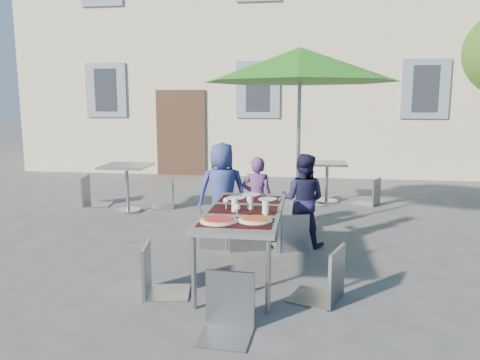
% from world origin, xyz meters
% --- Properties ---
extents(ground, '(90.00, 90.00, 0.00)m').
position_xyz_m(ground, '(0.00, 0.00, 0.00)').
color(ground, '#494A4C').
rests_on(ground, ground).
extents(building, '(13.60, 8.20, 11.10)m').
position_xyz_m(building, '(-0.00, 11.50, 4.85)').
color(building, '#C0B69B').
rests_on(building, ground).
extents(dining_table, '(0.80, 1.85, 0.76)m').
position_xyz_m(dining_table, '(0.62, 0.49, 0.70)').
color(dining_table, '#424146').
rests_on(dining_table, ground).
extents(pizza_near_left, '(0.37, 0.37, 0.03)m').
position_xyz_m(pizza_near_left, '(0.45, -0.06, 0.77)').
color(pizza_near_left, white).
rests_on(pizza_near_left, dining_table).
extents(pizza_near_right, '(0.34, 0.34, 0.03)m').
position_xyz_m(pizza_near_right, '(0.79, 0.02, 0.77)').
color(pizza_near_right, white).
rests_on(pizza_near_right, dining_table).
extents(glassware, '(0.50, 0.42, 0.15)m').
position_xyz_m(glassware, '(0.66, 0.38, 0.83)').
color(glassware, silver).
rests_on(glassware, dining_table).
extents(place_settings, '(0.64, 0.46, 0.01)m').
position_xyz_m(place_settings, '(0.63, 1.12, 0.76)').
color(place_settings, white).
rests_on(place_settings, dining_table).
extents(child_0, '(0.75, 0.58, 1.36)m').
position_xyz_m(child_0, '(0.13, 1.83, 0.68)').
color(child_0, navy).
rests_on(child_0, ground).
extents(child_1, '(0.43, 0.29, 1.15)m').
position_xyz_m(child_1, '(0.60, 1.93, 0.58)').
color(child_1, '#59366F').
rests_on(child_1, ground).
extents(child_2, '(0.66, 0.47, 1.23)m').
position_xyz_m(child_2, '(1.23, 1.75, 0.61)').
color(child_2, '#1B1C3D').
rests_on(child_2, ground).
extents(chair_0, '(0.46, 0.46, 0.98)m').
position_xyz_m(chair_0, '(0.15, 1.46, 0.58)').
color(chair_0, slate).
rests_on(chair_0, ground).
extents(chair_1, '(0.58, 0.58, 1.03)m').
position_xyz_m(chair_1, '(0.51, 1.46, 0.61)').
color(chair_1, gray).
rests_on(chair_1, ground).
extents(chair_2, '(0.52, 0.52, 0.93)m').
position_xyz_m(chair_2, '(1.09, 1.50, 0.55)').
color(chair_2, gray).
rests_on(chair_2, ground).
extents(chair_3, '(0.50, 0.50, 0.97)m').
position_xyz_m(chair_3, '(-0.17, -0.10, 0.57)').
color(chair_3, gray).
rests_on(chair_3, ground).
extents(chair_4, '(0.58, 0.57, 1.01)m').
position_xyz_m(chair_4, '(1.48, -0.02, 0.59)').
color(chair_4, gray).
rests_on(chair_4, ground).
extents(chair_5, '(0.44, 0.44, 0.94)m').
position_xyz_m(chair_5, '(0.66, -0.78, 0.55)').
color(chair_5, gray).
rests_on(chair_5, ground).
extents(patio_umbrella, '(2.77, 2.77, 2.65)m').
position_xyz_m(patio_umbrella, '(1.14, 2.45, 2.39)').
color(patio_umbrella, '#A6A8AE').
rests_on(patio_umbrella, ground).
extents(cafe_table_0, '(0.77, 0.77, 0.83)m').
position_xyz_m(cafe_table_0, '(-1.80, 3.24, 0.60)').
color(cafe_table_0, '#A6A8AE').
rests_on(cafe_table_0, ground).
extents(bg_chair_l_0, '(0.54, 0.53, 1.05)m').
position_xyz_m(bg_chair_l_0, '(-2.66, 3.66, 0.62)').
color(bg_chair_l_0, slate).
rests_on(bg_chair_l_0, ground).
extents(bg_chair_r_0, '(0.49, 0.49, 0.88)m').
position_xyz_m(bg_chair_r_0, '(-1.22, 3.68, 0.51)').
color(bg_chair_r_0, gray).
rests_on(bg_chair_r_0, ground).
extents(cafe_table_1, '(0.72, 0.72, 0.77)m').
position_xyz_m(cafe_table_1, '(1.64, 4.55, 0.53)').
color(cafe_table_1, '#A6A8AE').
rests_on(cafe_table_1, ground).
extents(bg_chair_l_1, '(0.59, 0.58, 1.00)m').
position_xyz_m(bg_chair_l_1, '(1.32, 4.27, 0.59)').
color(bg_chair_l_1, gray).
rests_on(bg_chair_l_1, ground).
extents(bg_chair_r_1, '(0.57, 0.56, 0.96)m').
position_xyz_m(bg_chair_r_1, '(2.46, 4.44, 0.56)').
color(bg_chair_r_1, gray).
rests_on(bg_chair_r_1, ground).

